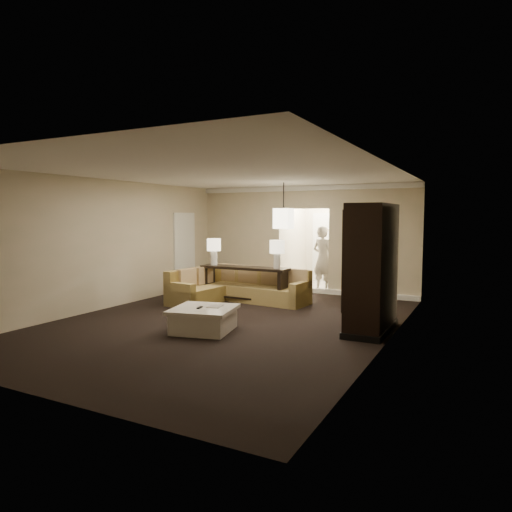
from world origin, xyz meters
The scene contains 19 objects.
ground centered at (0.00, 0.00, 0.00)m, with size 8.00×8.00×0.00m, color black.
wall_back centered at (0.00, 4.00, 1.40)m, with size 6.00×0.04×2.80m, color #B8AE8B.
wall_front centered at (0.00, -4.00, 1.40)m, with size 6.00×0.04×2.80m, color #B8AE8B.
wall_left centered at (-3.00, 0.00, 1.40)m, with size 0.04×8.00×2.80m, color #B8AE8B.
wall_right centered at (3.00, 0.00, 1.40)m, with size 0.04×8.00×2.80m, color #B8AE8B.
ceiling centered at (0.00, 0.00, 2.80)m, with size 6.00×8.00×0.02m, color white.
crown_molding centered at (0.00, 3.95, 2.73)m, with size 6.00×0.10×0.12m, color white.
baseboard centered at (0.00, 3.95, 0.06)m, with size 6.00×0.10×0.12m, color white.
side_door centered at (-2.97, 2.80, 1.05)m, with size 0.05×0.90×2.10m, color white.
foyer centered at (0.00, 5.34, 1.30)m, with size 1.44×2.02×2.80m.
sectional_sofa centered at (-0.88, 1.95, 0.32)m, with size 2.87×2.21×0.80m.
coffee_table centered at (0.00, -0.72, 0.21)m, with size 1.24×1.24×0.44m.
console_table centered at (-0.68, 2.00, 0.50)m, with size 2.16×0.51×0.83m.
armoire centered at (2.59, 0.61, 1.06)m, with size 0.66×1.54×2.22m.
drink_table centered at (2.40, 1.15, 0.41)m, with size 0.46×0.46×0.58m.
table_lamp_left centered at (-1.51, 1.99, 1.26)m, with size 0.33×0.33×0.64m.
table_lamp_right centered at (0.15, 2.01, 1.26)m, with size 0.33×0.33×0.64m.
pendant_light centered at (0.00, 2.70, 1.95)m, with size 0.38×0.38×1.09m.
person centered at (0.45, 4.30, 0.97)m, with size 0.70×0.47×1.94m, color beige.
Camera 1 is at (4.40, -7.27, 2.01)m, focal length 32.00 mm.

